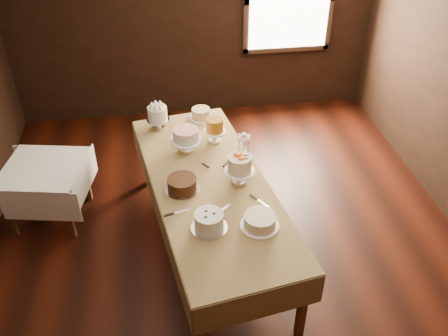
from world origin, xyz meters
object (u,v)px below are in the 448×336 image
cake_meringue (158,118)px  cake_flowers (239,171)px  display_table (210,188)px  cake_server_a (226,207)px  cake_cream (260,221)px  cake_caramel (215,131)px  side_table (44,173)px  cake_server_b (263,203)px  cake_server_c (198,160)px  flower_vase (243,159)px  cake_server_d (231,158)px  cake_chocolate (182,185)px  cake_swirl (209,222)px  cake_lattice (186,141)px  cake_speckled (201,114)px  cake_server_e (182,211)px

cake_meringue → cake_flowers: cake_flowers is taller
display_table → cake_server_a: size_ratio=11.59×
cake_meringue → cake_cream: 1.87m
cake_caramel → side_table: bearing=179.9°
cake_caramel → cake_server_b: cake_caramel is taller
cake_server_c → flower_vase: bearing=-142.2°
cake_server_c → side_table: bearing=41.9°
cake_server_d → cake_chocolate: bearing=164.7°
cake_flowers → cake_swirl: 0.69m
cake_meringue → cake_caramel: 0.68m
cake_lattice → cake_server_b: (0.60, -0.95, -0.11)m
display_table → cake_speckled: cake_speckled is taller
cake_swirl → cake_server_e: bearing=130.6°
cake_server_a → cake_caramel: bearing=50.2°
cake_caramel → cake_lattice: bearing=-158.3°
cake_server_a → cake_server_d: 0.74m
cake_lattice → cake_caramel: 0.33m
cake_swirl → cake_meringue: bearing=102.1°
display_table → cake_cream: (0.34, -0.65, 0.12)m
cake_server_c → flower_vase: flower_vase is taller
display_table → cake_flowers: cake_flowers is taller
cake_server_b → cake_server_d: bearing=160.7°
cake_flowers → cake_swirl: (-0.36, -0.59, -0.05)m
side_table → cake_flowers: bearing=-20.5°
cake_speckled → cake_server_b: bearing=-76.1°
flower_vase → cake_cream: bearing=-91.4°
cake_caramel → cake_server_c: bearing=-122.9°
flower_vase → cake_server_c: bearing=164.0°
cake_cream → cake_server_a: size_ratio=1.54×
cake_server_b → cake_chocolate: bearing=-146.2°
cake_cream → cake_server_b: bearing=71.9°
cake_meringue → cake_chocolate: cake_meringue is taller
display_table → side_table: bearing=157.0°
cake_chocolate → side_table: bearing=151.1°
cake_lattice → cake_chocolate: bearing=-98.3°
cake_caramel → cake_server_d: (0.11, -0.34, -0.11)m
cake_swirl → cake_server_e: cake_swirl is taller
cake_chocolate → cake_server_c: 0.48m
cake_meringue → cake_server_b: 1.67m
cake_caramel → cake_cream: (0.20, -1.35, -0.06)m
cake_server_b → cake_swirl: bearing=-97.6°
cake_chocolate → cake_caramel: bearing=62.4°
cake_chocolate → cake_swirl: bearing=-71.5°
cake_chocolate → cake_cream: size_ratio=1.01×
cake_meringue → cake_server_e: size_ratio=1.19×
cake_meringue → cake_speckled: cake_meringue is taller
cake_server_c → cake_server_e: same height
cake_lattice → flower_vase: cake_lattice is taller
display_table → cake_speckled: size_ratio=9.53×
cake_swirl → display_table: bearing=82.6°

